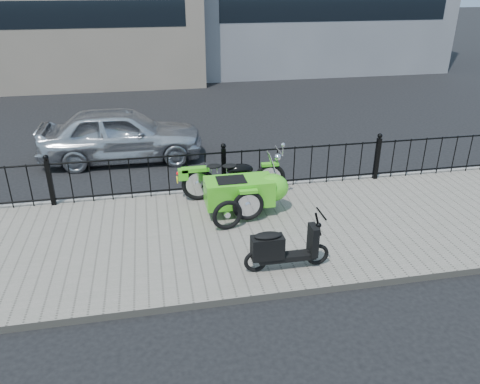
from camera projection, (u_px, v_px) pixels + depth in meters
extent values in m
plane|color=black|center=(235.00, 224.00, 9.01)|extent=(120.00, 120.00, 0.00)
cube|color=gray|center=(240.00, 234.00, 8.54)|extent=(30.00, 3.80, 0.12)
cube|color=gray|center=(223.00, 190.00, 10.26)|extent=(30.00, 0.10, 0.12)
cylinder|color=black|center=(223.00, 153.00, 9.75)|extent=(14.00, 0.04, 0.04)
cylinder|color=black|center=(224.00, 185.00, 10.06)|extent=(14.00, 0.04, 0.04)
cube|color=black|center=(50.00, 183.00, 9.30)|extent=(0.09, 0.09, 0.96)
sphere|color=black|center=(46.00, 157.00, 9.07)|extent=(0.11, 0.11, 0.11)
cube|color=black|center=(224.00, 170.00, 9.91)|extent=(0.09, 0.09, 0.96)
sphere|color=black|center=(223.00, 146.00, 9.69)|extent=(0.11, 0.11, 0.11)
cube|color=black|center=(377.00, 159.00, 10.52)|extent=(0.09, 0.09, 0.96)
sphere|color=black|center=(380.00, 136.00, 10.30)|extent=(0.11, 0.11, 0.11)
cube|color=black|center=(17.00, 15.00, 17.40)|extent=(12.50, 0.06, 1.00)
cube|color=black|center=(337.00, 9.00, 20.56)|extent=(10.50, 0.06, 1.00)
torus|color=black|center=(270.00, 179.00, 9.81)|extent=(0.69, 0.09, 0.69)
torus|color=black|center=(198.00, 185.00, 9.55)|extent=(0.69, 0.09, 0.69)
torus|color=black|center=(248.00, 206.00, 8.68)|extent=(0.60, 0.08, 0.60)
cube|color=gray|center=(234.00, 181.00, 9.68)|extent=(0.34, 0.22, 0.24)
cylinder|color=black|center=(234.00, 184.00, 9.70)|extent=(1.40, 0.04, 0.04)
ellipsoid|color=black|center=(240.00, 170.00, 9.60)|extent=(0.54, 0.29, 0.26)
cylinder|color=silver|center=(279.00, 151.00, 9.59)|extent=(0.03, 0.56, 0.03)
cylinder|color=silver|center=(273.00, 165.00, 9.69)|extent=(0.25, 0.04, 0.59)
sphere|color=silver|center=(278.00, 157.00, 9.64)|extent=(0.15, 0.15, 0.15)
cube|color=#4FD523|center=(270.00, 164.00, 9.68)|extent=(0.36, 0.12, 0.06)
cube|color=#4FD523|center=(195.00, 169.00, 9.40)|extent=(0.55, 0.16, 0.08)
ellipsoid|color=black|center=(230.00, 166.00, 9.51)|extent=(0.31, 0.22, 0.08)
ellipsoid|color=black|center=(214.00, 166.00, 9.45)|extent=(0.31, 0.22, 0.08)
sphere|color=red|center=(178.00, 173.00, 9.37)|extent=(0.07, 0.07, 0.07)
cube|color=yellow|center=(177.00, 180.00, 9.53)|extent=(0.02, 0.14, 0.10)
cube|color=#4FD523|center=(239.00, 191.00, 8.95)|extent=(1.30, 0.62, 0.50)
ellipsoid|color=#4FD523|center=(272.00, 187.00, 9.06)|extent=(0.65, 0.60, 0.54)
cube|color=black|center=(231.00, 181.00, 8.83)|extent=(0.55, 0.43, 0.06)
cube|color=#4FD523|center=(248.00, 192.00, 8.56)|extent=(0.34, 0.11, 0.06)
torus|color=black|center=(317.00, 254.00, 7.46)|extent=(0.38, 0.06, 0.38)
torus|color=black|center=(256.00, 261.00, 7.28)|extent=(0.38, 0.06, 0.38)
cube|color=black|center=(287.00, 257.00, 7.36)|extent=(0.92, 0.20, 0.09)
cube|color=black|center=(267.00, 247.00, 7.22)|extent=(0.51, 0.24, 0.37)
ellipsoid|color=black|center=(268.00, 236.00, 7.13)|extent=(0.43, 0.22, 0.08)
cube|color=black|center=(313.00, 240.00, 7.33)|extent=(0.11, 0.28, 0.51)
cylinder|color=black|center=(318.00, 224.00, 7.22)|extent=(0.14, 0.04, 0.41)
cylinder|color=black|center=(321.00, 214.00, 7.15)|extent=(0.03, 0.40, 0.03)
torus|color=black|center=(227.00, 215.00, 8.46)|extent=(0.58, 0.19, 0.58)
imported|color=silver|center=(121.00, 134.00, 11.85)|extent=(4.08, 1.70, 1.38)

